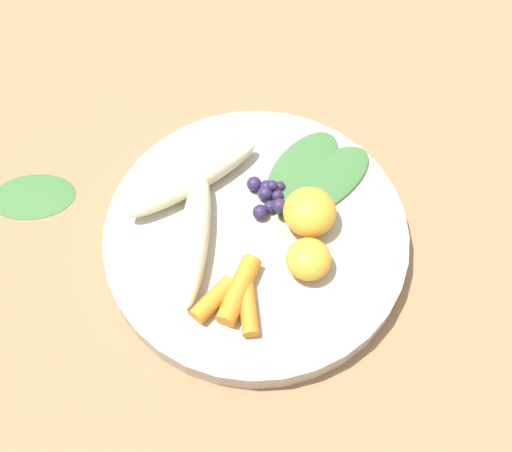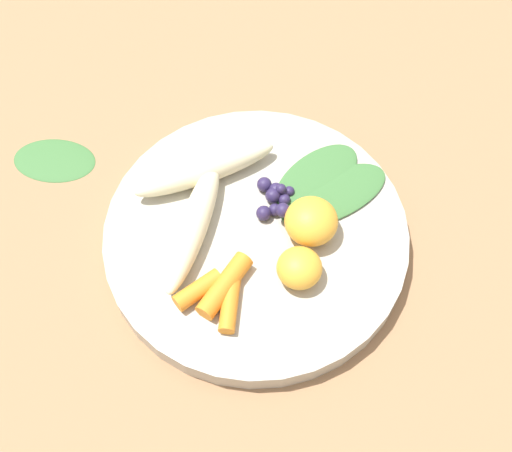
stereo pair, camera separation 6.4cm
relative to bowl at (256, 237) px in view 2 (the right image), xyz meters
name	(u,v)px [view 2 (the right image)]	position (x,y,z in m)	size (l,w,h in m)	color
ground_plane	(256,243)	(0.00, 0.00, -0.01)	(2.40, 2.40, 0.00)	#99704C
bowl	(256,237)	(0.00, 0.00, 0.00)	(0.29, 0.29, 0.02)	#B2AD9E
banana_peeled_left	(193,226)	(-0.05, -0.03, 0.03)	(0.14, 0.03, 0.03)	beige
banana_peeled_right	(205,169)	(-0.07, 0.03, 0.03)	(0.14, 0.03, 0.03)	beige
orange_segment_near	(311,221)	(0.05, 0.02, 0.03)	(0.05, 0.05, 0.04)	#F4A833
orange_segment_far	(299,268)	(0.05, -0.03, 0.03)	(0.04, 0.04, 0.03)	#F4A833
carrot_front	(198,290)	(-0.02, -0.08, 0.02)	(0.02, 0.02, 0.05)	orange
carrot_mid_left	(220,283)	(0.00, -0.07, 0.02)	(0.02, 0.02, 0.06)	orange
carrot_mid_right	(230,302)	(0.01, -0.08, 0.02)	(0.01, 0.01, 0.06)	orange
blueberry_pile	(276,198)	(0.00, 0.04, 0.02)	(0.04, 0.05, 0.02)	#2D234C
coconut_shred_patch	(302,188)	(0.02, 0.06, 0.01)	(0.04, 0.04, 0.00)	white
kale_leaf_left	(334,195)	(0.05, 0.07, 0.01)	(0.12, 0.05, 0.01)	#3D7038
kale_leaf_right	(317,177)	(0.03, 0.08, 0.01)	(0.10, 0.05, 0.01)	#3D7038
kale_leaf_stray	(54,160)	(-0.23, 0.00, -0.01)	(0.09, 0.05, 0.01)	#3D7038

